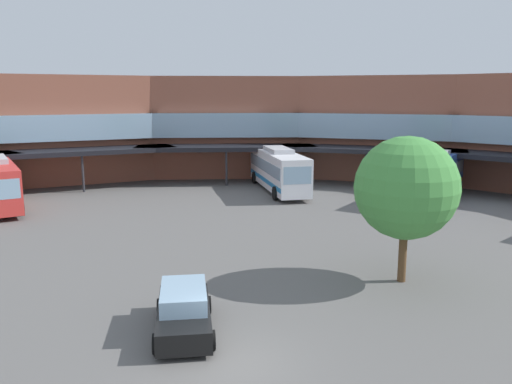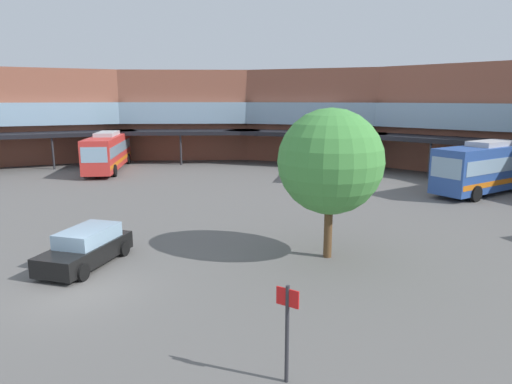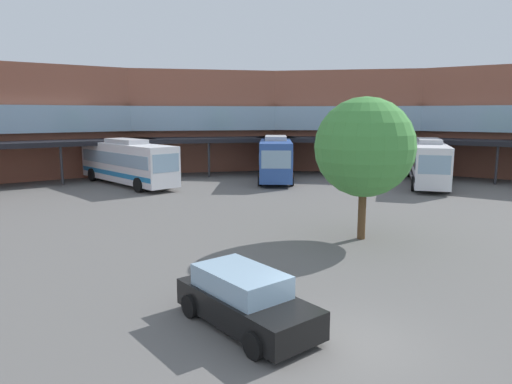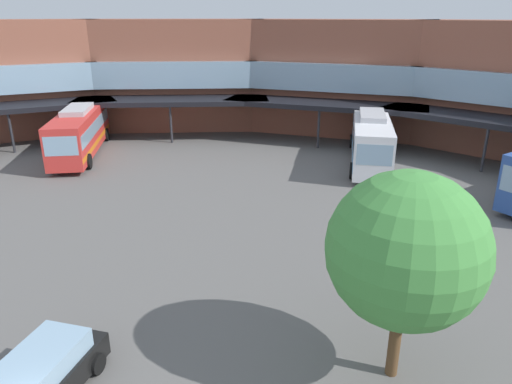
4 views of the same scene
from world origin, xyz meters
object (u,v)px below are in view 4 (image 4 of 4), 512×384
object	(u,v)px
parked_car	(40,379)
plaza_tree	(406,250)
bus_2	(80,131)
bus_1	(371,138)

from	to	relation	value
parked_car	plaza_tree	distance (m)	10.85
bus_2	parked_car	bearing A→B (deg)	8.73
parked_car	bus_1	bearing A→B (deg)	162.96
plaza_tree	bus_2	bearing A→B (deg)	156.66
bus_1	bus_2	bearing A→B (deg)	-85.16
bus_1	plaza_tree	size ratio (longest dim) A/B	1.83
bus_1	parked_car	world-z (taller)	bus_1
bus_1	parked_car	distance (m)	27.31
bus_1	plaza_tree	world-z (taller)	plaza_tree
parked_car	plaza_tree	size ratio (longest dim) A/B	0.73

